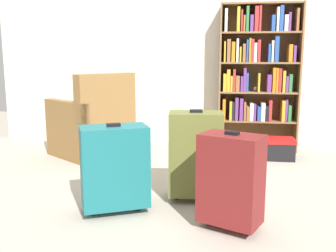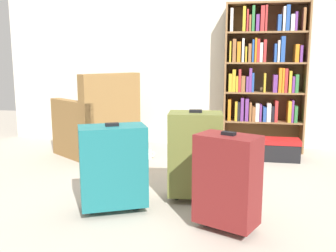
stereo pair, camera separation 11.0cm
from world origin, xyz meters
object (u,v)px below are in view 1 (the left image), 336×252
object	(u,v)px
bookshelf	(257,73)
suitcase_dark_red	(231,179)
mug	(144,154)
suitcase_olive	(196,154)
storage_box	(271,148)
armchair	(93,127)
suitcase_teal	(115,166)

from	to	relation	value
bookshelf	suitcase_dark_red	xyz separation A→B (m)	(-0.32, -2.21, -0.56)
mug	suitcase_dark_red	world-z (taller)	suitcase_dark_red
suitcase_olive	suitcase_dark_red	bearing A→B (deg)	-62.27
bookshelf	storage_box	world-z (taller)	bookshelf
bookshelf	suitcase_dark_red	size ratio (longest dim) A/B	2.64
armchair	suitcase_teal	world-z (taller)	armchair
bookshelf	mug	distance (m)	1.59
mug	suitcase_teal	bearing A→B (deg)	-86.22
armchair	mug	bearing A→B (deg)	-8.84
mug	suitcase_olive	xyz separation A→B (m)	(0.62, -1.10, 0.31)
bookshelf	storage_box	distance (m)	0.90
bookshelf	suitcase_teal	bearing A→B (deg)	-118.26
bookshelf	armchair	world-z (taller)	bookshelf
mug	suitcase_teal	distance (m)	1.44
mug	suitcase_olive	size ratio (longest dim) A/B	0.17
bookshelf	suitcase_teal	size ratio (longest dim) A/B	2.64
armchair	mug	xyz separation A→B (m)	(0.58, -0.09, -0.27)
storage_box	suitcase_teal	size ratio (longest dim) A/B	0.77
suitcase_teal	suitcase_dark_red	world-z (taller)	suitcase_teal
storage_box	suitcase_dark_red	xyz separation A→B (m)	(-0.46, -1.77, 0.21)
mug	suitcase_dark_red	size ratio (longest dim) A/B	0.19
armchair	suitcase_olive	xyz separation A→B (m)	(1.21, -1.19, 0.04)
armchair	mug	distance (m)	0.65
armchair	mug	world-z (taller)	armchair
bookshelf	armchair	size ratio (longest dim) A/B	1.69
mug	suitcase_teal	size ratio (longest dim) A/B	0.19
armchair	storage_box	world-z (taller)	armchair
bookshelf	suitcase_olive	world-z (taller)	bookshelf
armchair	suitcase_olive	distance (m)	1.69
mug	armchair	bearing A→B (deg)	171.16
mug	storage_box	size ratio (longest dim) A/B	0.25
bookshelf	suitcase_dark_red	distance (m)	2.30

